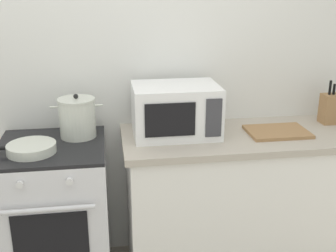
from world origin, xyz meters
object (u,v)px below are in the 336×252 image
object	(u,v)px
stove	(57,217)
frying_pan	(30,148)
cutting_board	(277,132)
stock_pot	(77,118)
knife_block	(332,108)
microwave	(176,110)

from	to	relation	value
stove	frying_pan	bearing A→B (deg)	-133.93
cutting_board	stock_pot	bearing A→B (deg)	174.10
knife_block	microwave	bearing A→B (deg)	-176.54
cutting_board	knife_block	world-z (taller)	knife_block
stove	frying_pan	size ratio (longest dim) A/B	2.00
stove	cutting_board	size ratio (longest dim) A/B	2.56
stock_pot	microwave	size ratio (longest dim) A/B	0.60
frying_pan	microwave	bearing A→B (deg)	12.08
cutting_board	microwave	bearing A→B (deg)	172.72
frying_pan	knife_block	size ratio (longest dim) A/B	1.64
stock_pot	knife_block	world-z (taller)	knife_block
frying_pan	microwave	distance (m)	0.84
stove	knife_block	bearing A→B (deg)	4.62
frying_pan	stock_pot	bearing A→B (deg)	42.13
stock_pot	microwave	bearing A→B (deg)	-4.41
frying_pan	microwave	world-z (taller)	microwave
stove	knife_block	world-z (taller)	knife_block
microwave	knife_block	size ratio (longest dim) A/B	1.78
frying_pan	cutting_board	xyz separation A→B (m)	(1.42, 0.10, -0.02)
frying_pan	microwave	xyz separation A→B (m)	(0.81, 0.17, 0.12)
knife_block	frying_pan	bearing A→B (deg)	-172.68
stock_pot	knife_block	bearing A→B (deg)	0.64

